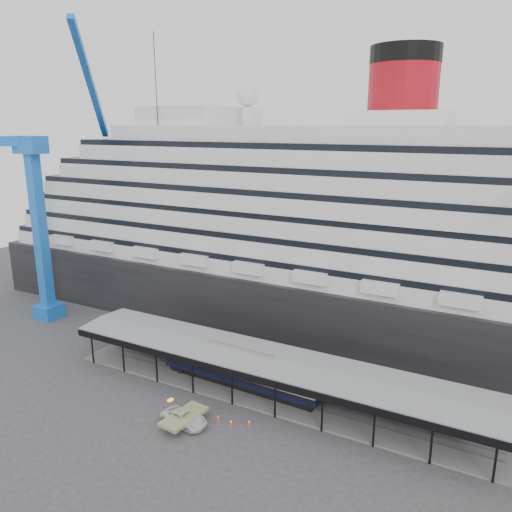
{
  "coord_description": "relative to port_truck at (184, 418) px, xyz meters",
  "views": [
    {
      "loc": [
        25.29,
        -45.31,
        33.01
      ],
      "look_at": [
        -3.42,
        8.0,
        16.99
      ],
      "focal_mm": 35.0,
      "sensor_mm": 36.0,
      "label": 1
    }
  ],
  "objects": [
    {
      "name": "pullman_carriage",
      "position": [
        1.45,
        10.24,
        1.86
      ],
      "size": [
        22.28,
        3.53,
        21.8
      ],
      "rotation": [
        0.0,
        0.0,
        -0.03
      ],
      "color": "black",
      "rests_on": "ground"
    },
    {
      "name": "traffic_cone_left",
      "position": [
        3.0,
        2.43,
        -0.41
      ],
      "size": [
        0.42,
        0.42,
        0.77
      ],
      "rotation": [
        0.0,
        0.0,
        0.08
      ],
      "color": "#E0440C",
      "rests_on": "ground"
    },
    {
      "name": "crane_blue",
      "position": [
        -39.55,
        15.86,
        19.17
      ],
      "size": [
        22.63,
        19.19,
        47.6
      ],
      "color": "blue",
      "rests_on": "ground"
    },
    {
      "name": "port_truck",
      "position": [
        0.0,
        0.0,
        0.0
      ],
      "size": [
        5.92,
        3.22,
        1.57
      ],
      "primitive_type": "imported",
      "rotation": [
        0.0,
        0.0,
        1.46
      ],
      "color": "silver",
      "rests_on": "ground"
    },
    {
      "name": "cruise_ship",
      "position": [
        5.61,
        37.24,
        17.56
      ],
      "size": [
        130.0,
        30.0,
        43.9
      ],
      "color": "black",
      "rests_on": "ground"
    },
    {
      "name": "traffic_cone_right",
      "position": [
        6.65,
        3.23,
        -0.39
      ],
      "size": [
        0.51,
        0.51,
        0.81
      ],
      "rotation": [
        0.0,
        0.0,
        -0.29
      ],
      "color": "#DF460C",
      "rests_on": "ground"
    },
    {
      "name": "traffic_cone_mid",
      "position": [
        4.79,
        2.33,
        -0.41
      ],
      "size": [
        0.43,
        0.43,
        0.75
      ],
      "rotation": [
        0.0,
        0.0,
        0.13
      ],
      "color": "#F3430D",
      "rests_on": "ground"
    },
    {
      "name": "ground",
      "position": [
        5.56,
        5.24,
        -0.79
      ],
      "size": [
        200.0,
        200.0,
        0.0
      ],
      "primitive_type": "plane",
      "color": "#363639",
      "rests_on": "ground"
    },
    {
      "name": "platform_canopy",
      "position": [
        5.56,
        10.24,
        1.58
      ],
      "size": [
        56.0,
        9.18,
        5.3
      ],
      "color": "slate",
      "rests_on": "ground"
    }
  ]
}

